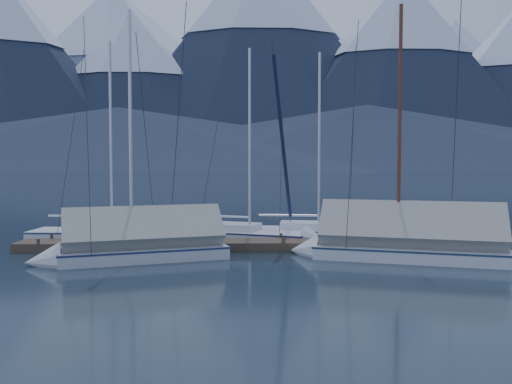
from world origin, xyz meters
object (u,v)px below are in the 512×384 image
at_px(sailboat_covered_far, 128,247).
at_px(sailboat_open_mid, 260,238).
at_px(sailboat_open_left, 124,236).
at_px(sailboat_covered_near, 393,245).
at_px(person, 349,220).
at_px(sailboat_open_right, 329,235).

bearing_deg(sailboat_covered_far, sailboat_open_mid, 43.65).
height_order(sailboat_open_left, sailboat_covered_near, sailboat_covered_near).
distance_m(sailboat_open_left, person, 9.61).
bearing_deg(person, sailboat_covered_near, -155.95).
bearing_deg(sailboat_open_right, sailboat_open_left, -177.97).
distance_m(sailboat_covered_far, person, 8.27).
distance_m(sailboat_covered_near, sailboat_covered_far, 9.10).
relative_size(sailboat_covered_near, person, 6.01).
distance_m(sailboat_open_mid, sailboat_open_right, 3.16).
xyz_separation_m(sailboat_open_right, sailboat_covered_far, (-7.68, -5.20, 0.29)).
relative_size(sailboat_open_mid, person, 5.56).
bearing_deg(person, sailboat_covered_far, 99.38).
bearing_deg(sailboat_open_left, sailboat_open_right, 2.03).
xyz_separation_m(sailboat_open_right, person, (0.26, -3.00, 0.98)).
distance_m(sailboat_open_right, person, 3.17).
relative_size(sailboat_open_right, sailboat_covered_near, 0.92).
xyz_separation_m(sailboat_open_left, sailboat_open_mid, (5.85, -0.48, -0.01)).
distance_m(sailboat_open_mid, person, 4.11).
relative_size(sailboat_open_right, sailboat_covered_far, 0.96).
height_order(sailboat_open_left, sailboat_open_right, sailboat_open_left).
distance_m(sailboat_open_left, sailboat_covered_near, 11.35).
bearing_deg(person, sailboat_open_right, -1.08).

